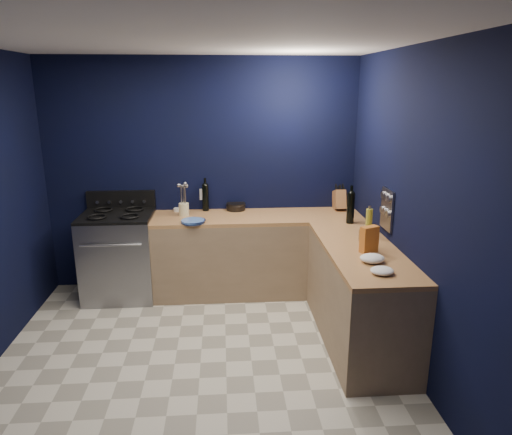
{
  "coord_description": "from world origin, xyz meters",
  "views": [
    {
      "loc": [
        0.22,
        -3.55,
        2.29
      ],
      "look_at": [
        0.55,
        1.0,
        1.0
      ],
      "focal_mm": 32.93,
      "sensor_mm": 36.0,
      "label": 1
    }
  ],
  "objects": [
    {
      "name": "spice_jar_near",
      "position": [
        1.49,
        0.5,
        0.96
      ],
      "size": [
        0.06,
        0.06,
        0.11
      ],
      "primitive_type": "cylinder",
      "rotation": [
        0.0,
        0.0,
        -0.2
      ],
      "color": "olive",
      "rests_on": "top_right"
    },
    {
      "name": "ceiling",
      "position": [
        0.0,
        0.0,
        2.61
      ],
      "size": [
        3.5,
        3.5,
        0.02
      ],
      "primitive_type": "cube",
      "color": "silver",
      "rests_on": "ground"
    },
    {
      "name": "top_right",
      "position": [
        1.44,
        0.29,
        0.88
      ],
      "size": [
        0.63,
        1.67,
        0.04
      ],
      "primitive_type": "cube",
      "color": "brown",
      "rests_on": "cab_right"
    },
    {
      "name": "cab_right",
      "position": [
        1.44,
        0.29,
        0.43
      ],
      "size": [
        0.63,
        1.67,
        0.86
      ],
      "primitive_type": "cube",
      "color": "#8F7357",
      "rests_on": "floor"
    },
    {
      "name": "crouton_bag",
      "position": [
        1.46,
        0.19,
        1.01
      ],
      "size": [
        0.17,
        0.13,
        0.23
      ],
      "primitive_type": "cube",
      "rotation": [
        0.0,
        0.0,
        0.41
      ],
      "color": "red",
      "rests_on": "top_right"
    },
    {
      "name": "wine_bottle_back",
      "position": [
        0.02,
        1.69,
        1.05
      ],
      "size": [
        0.1,
        0.1,
        0.3
      ],
      "primitive_type": "cylinder",
      "rotation": [
        0.0,
        0.0,
        -0.4
      ],
      "color": "black",
      "rests_on": "top_back"
    },
    {
      "name": "plate_stack",
      "position": [
        -0.1,
        1.2,
        0.92
      ],
      "size": [
        0.3,
        0.3,
        0.03
      ],
      "primitive_type": "cylinder",
      "rotation": [
        0.0,
        0.0,
        -0.25
      ],
      "color": "#3845AE",
      "rests_on": "top_back"
    },
    {
      "name": "floor",
      "position": [
        0.0,
        0.0,
        -0.01
      ],
      "size": [
        3.5,
        3.5,
        0.02
      ],
      "primitive_type": "cube",
      "color": "beige",
      "rests_on": "ground"
    },
    {
      "name": "wall_outlet",
      "position": [
        0.0,
        1.74,
        1.08
      ],
      "size": [
        0.09,
        0.02,
        0.13
      ],
      "primitive_type": "cube",
      "color": "white",
      "rests_on": "wall_back"
    },
    {
      "name": "towel_front",
      "position": [
        1.42,
        -0.05,
        0.93
      ],
      "size": [
        0.22,
        0.2,
        0.07
      ],
      "primitive_type": "ellipsoid",
      "rotation": [
        0.0,
        0.0,
        0.15
      ],
      "color": "white",
      "rests_on": "top_right"
    },
    {
      "name": "wall_front",
      "position": [
        0.0,
        -1.76,
        1.3
      ],
      "size": [
        3.5,
        0.02,
        2.6
      ],
      "primitive_type": "cube",
      "color": "black",
      "rests_on": "ground"
    },
    {
      "name": "cab_back",
      "position": [
        0.6,
        1.44,
        0.43
      ],
      "size": [
        2.3,
        0.63,
        0.86
      ],
      "primitive_type": "cube",
      "color": "#8F7357",
      "rests_on": "floor"
    },
    {
      "name": "spice_panel",
      "position": [
        1.74,
        0.55,
        1.18
      ],
      "size": [
        0.02,
        0.28,
        0.38
      ],
      "primitive_type": "cube",
      "color": "gray",
      "rests_on": "wall_right"
    },
    {
      "name": "wine_bottle_right",
      "position": [
        1.54,
        1.07,
        1.06
      ],
      "size": [
        0.1,
        0.1,
        0.32
      ],
      "primitive_type": "cylinder",
      "rotation": [
        0.0,
        0.0,
        0.25
      ],
      "color": "black",
      "rests_on": "top_right"
    },
    {
      "name": "gas_range",
      "position": [
        -0.93,
        1.42,
        0.46
      ],
      "size": [
        0.76,
        0.66,
        0.92
      ],
      "primitive_type": "cube",
      "color": "gray",
      "rests_on": "floor"
    },
    {
      "name": "lemon_basket",
      "position": [
        0.37,
        1.69,
        0.94
      ],
      "size": [
        0.24,
        0.24,
        0.08
      ],
      "primitive_type": "cylinder",
      "rotation": [
        0.0,
        0.0,
        0.13
      ],
      "color": "black",
      "rests_on": "top_back"
    },
    {
      "name": "knife_block",
      "position": [
        1.56,
        1.64,
        1.01
      ],
      "size": [
        0.12,
        0.26,
        0.27
      ],
      "primitive_type": "cube",
      "rotation": [
        -0.31,
        0.0,
        -0.01
      ],
      "color": "brown",
      "rests_on": "top_back"
    },
    {
      "name": "oil_bottle",
      "position": [
        1.59,
        0.62,
        1.03
      ],
      "size": [
        0.07,
        0.07,
        0.27
      ],
      "primitive_type": "cylinder",
      "rotation": [
        0.0,
        0.0,
        -0.2
      ],
      "color": "olive",
      "rests_on": "top_right"
    },
    {
      "name": "backguard",
      "position": [
        -0.93,
        1.72,
        1.04
      ],
      "size": [
        0.76,
        0.06,
        0.2
      ],
      "primitive_type": "cube",
      "color": "black",
      "rests_on": "gas_range"
    },
    {
      "name": "cooktop",
      "position": [
        -0.93,
        1.42,
        0.94
      ],
      "size": [
        0.76,
        0.66,
        0.03
      ],
      "primitive_type": "cube",
      "color": "black",
      "rests_on": "gas_range"
    },
    {
      "name": "top_back",
      "position": [
        0.6,
        1.44,
        0.88
      ],
      "size": [
        2.3,
        0.63,
        0.04
      ],
      "primitive_type": "cube",
      "color": "brown",
      "rests_on": "cab_back"
    },
    {
      "name": "utensil_crock",
      "position": [
        -0.21,
        1.5,
        0.97
      ],
      "size": [
        0.13,
        0.13,
        0.14
      ],
      "primitive_type": "cylinder",
      "rotation": [
        0.0,
        0.0,
        -0.17
      ],
      "color": "beige",
      "rests_on": "top_back"
    },
    {
      "name": "wall_back",
      "position": [
        0.0,
        1.76,
        1.3
      ],
      "size": [
        3.5,
        0.02,
        2.6
      ],
      "primitive_type": "cube",
      "color": "black",
      "rests_on": "ground"
    },
    {
      "name": "towel_end",
      "position": [
        1.42,
        -0.3,
        0.93
      ],
      "size": [
        0.22,
        0.21,
        0.05
      ],
      "primitive_type": "ellipsoid",
      "rotation": [
        0.0,
        0.0,
        0.31
      ],
      "color": "white",
      "rests_on": "top_right"
    },
    {
      "name": "oven_door",
      "position": [
        -0.93,
        1.1,
        0.45
      ],
      "size": [
        0.59,
        0.02,
        0.42
      ],
      "primitive_type": "cube",
      "color": "black",
      "rests_on": "gas_range"
    },
    {
      "name": "wall_right",
      "position": [
        1.76,
        0.0,
        1.3
      ],
      "size": [
        0.02,
        3.5,
        2.6
      ],
      "primitive_type": "cube",
      "color": "black",
      "rests_on": "ground"
    },
    {
      "name": "spice_jar_far",
      "position": [
        1.5,
        0.52,
        0.94
      ],
      "size": [
        0.05,
        0.05,
        0.09
      ],
      "primitive_type": "cylinder",
      "rotation": [
        0.0,
        0.0,
        0.14
      ],
      "color": "olive",
      "rests_on": "top_right"
    },
    {
      "name": "ramekin",
      "position": [
        -0.3,
        1.69,
        0.92
      ],
      "size": [
        0.11,
        0.11,
        0.04
      ],
      "primitive_type": "cylinder",
      "rotation": [
        0.0,
        0.0,
        0.2
      ],
      "color": "white",
      "rests_on": "top_back"
    }
  ]
}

